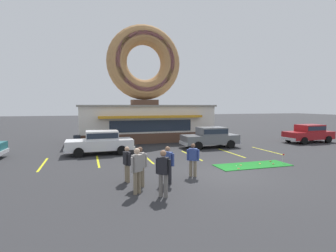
{
  "coord_description": "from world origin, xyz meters",
  "views": [
    {
      "loc": [
        -6.23,
        -10.97,
        3.31
      ],
      "look_at": [
        -1.27,
        5.0,
        2.0
      ],
      "focal_mm": 28.0,
      "sensor_mm": 36.0,
      "label": 1
    }
  ],
  "objects": [
    {
      "name": "mini_donut_mid_left",
      "position": [
        4.01,
        1.72,
        0.05
      ],
      "size": [
        0.13,
        0.13,
        0.04
      ],
      "primitive_type": "torus",
      "color": "brown",
      "rests_on": "putting_mat"
    },
    {
      "name": "trash_bin",
      "position": [
        -7.02,
        10.7,
        0.5
      ],
      "size": [
        0.57,
        0.57,
        0.97
      ],
      "color": "#232833",
      "rests_on": "ground"
    },
    {
      "name": "ground_plane",
      "position": [
        0.0,
        0.0,
        0.0
      ],
      "size": [
        160.0,
        160.0,
        0.0
      ],
      "primitive_type": "plane",
      "color": "#2D2D30"
    },
    {
      "name": "parking_stripe_mid_left",
      "position": [
        -2.66,
        5.0,
        0.0
      ],
      "size": [
        0.12,
        3.6,
        0.01
      ],
      "primitive_type": "cube",
      "color": "yellow",
      "rests_on": "ground"
    },
    {
      "name": "golf_ball",
      "position": [
        1.43,
        1.25,
        0.05
      ],
      "size": [
        0.04,
        0.04,
        0.04
      ],
      "primitive_type": "sphere",
      "color": "white",
      "rests_on": "putting_mat"
    },
    {
      "name": "pedestrian_leather_jacket_man",
      "position": [
        -4.48,
        -1.44,
        0.97
      ],
      "size": [
        0.51,
        0.41,
        1.73
      ],
      "color": "#7F7056",
      "rests_on": "ground"
    },
    {
      "name": "mini_donut_mid_centre",
      "position": [
        1.78,
        1.34,
        0.05
      ],
      "size": [
        0.13,
        0.13,
        0.04
      ],
      "primitive_type": "torus",
      "color": "#E5C666",
      "rests_on": "putting_mat"
    },
    {
      "name": "car_red",
      "position": [
        12.75,
        7.57,
        0.87
      ],
      "size": [
        4.6,
        2.07,
        1.6
      ],
      "color": "maroon",
      "rests_on": "ground"
    },
    {
      "name": "parking_stripe_mid_right",
      "position": [
        3.34,
        5.0,
        0.0
      ],
      "size": [
        0.12,
        3.6,
        0.01
      ],
      "primitive_type": "cube",
      "color": "yellow",
      "rests_on": "ground"
    },
    {
      "name": "mini_donut_near_right",
      "position": [
        3.01,
        1.36,
        0.05
      ],
      "size": [
        0.13,
        0.13,
        0.04
      ],
      "primitive_type": "torus",
      "color": "#E5C666",
      "rests_on": "putting_mat"
    },
    {
      "name": "putting_flag_pin",
      "position": [
        4.38,
        1.12,
        0.44
      ],
      "size": [
        0.13,
        0.01,
        0.55
      ],
      "color": "silver",
      "rests_on": "putting_mat"
    },
    {
      "name": "parking_stripe_far_left",
      "position": [
        -8.66,
        5.0,
        0.0
      ],
      "size": [
        0.12,
        3.6,
        0.01
      ],
      "primitive_type": "cube",
      "color": "yellow",
      "rests_on": "ground"
    },
    {
      "name": "pedestrian_hooded_kid",
      "position": [
        -4.22,
        -0.68,
        0.91
      ],
      "size": [
        0.6,
        0.26,
        1.65
      ],
      "color": "#7F7056",
      "rests_on": "ground"
    },
    {
      "name": "pedestrian_blue_sweater_man",
      "position": [
        -1.56,
        0.16,
        0.85
      ],
      "size": [
        0.52,
        0.41,
        1.56
      ],
      "color": "#7F7056",
      "rests_on": "ground"
    },
    {
      "name": "mini_donut_mid_right",
      "position": [
        3.69,
        1.08,
        0.05
      ],
      "size": [
        0.13,
        0.13,
        0.04
      ],
      "primitive_type": "torus",
      "color": "#A5724C",
      "rests_on": "putting_mat"
    },
    {
      "name": "pedestrian_clipboard_woman",
      "position": [
        -3.02,
        -0.59,
        0.88
      ],
      "size": [
        0.48,
        0.43,
        1.6
      ],
      "color": "#232328",
      "rests_on": "ground"
    },
    {
      "name": "parking_stripe_right",
      "position": [
        6.34,
        5.0,
        0.0
      ],
      "size": [
        0.12,
        3.6,
        0.01
      ],
      "primitive_type": "cube",
      "color": "yellow",
      "rests_on": "ground"
    },
    {
      "name": "donut_shop_building",
      "position": [
        -0.88,
        13.94,
        3.74
      ],
      "size": [
        12.3,
        6.75,
        10.96
      ],
      "color": "brown",
      "rests_on": "ground"
    },
    {
      "name": "mini_donut_near_left",
      "position": [
        1.23,
        0.7,
        0.05
      ],
      "size": [
        0.13,
        0.13,
        0.04
      ],
      "primitive_type": "torus",
      "color": "#D17F47",
      "rests_on": "putting_mat"
    },
    {
      "name": "pedestrian_crossing_woman",
      "position": [
        -4.62,
        0.2,
        0.85
      ],
      "size": [
        0.32,
        0.58,
        1.55
      ],
      "color": "#7F7056",
      "rests_on": "ground"
    },
    {
      "name": "car_white",
      "position": [
        -5.38,
        7.3,
        0.87
      ],
      "size": [
        4.58,
        2.01,
        1.6
      ],
      "color": "silver",
      "rests_on": "ground"
    },
    {
      "name": "pedestrian_beanie_man",
      "position": [
        -3.64,
        -2.06,
        0.95
      ],
      "size": [
        0.48,
        0.43,
        1.71
      ],
      "color": "slate",
      "rests_on": "ground"
    },
    {
      "name": "parking_stripe_centre",
      "position": [
        0.34,
        5.0,
        0.0
      ],
      "size": [
        0.12,
        3.6,
        0.01
      ],
      "primitive_type": "cube",
      "color": "yellow",
      "rests_on": "ground"
    },
    {
      "name": "car_grey",
      "position": [
        3.06,
        7.65,
        0.87
      ],
      "size": [
        4.57,
        2.0,
        1.6
      ],
      "color": "slate",
      "rests_on": "ground"
    },
    {
      "name": "parking_stripe_left",
      "position": [
        -5.66,
        5.0,
        0.0
      ],
      "size": [
        0.12,
        3.6,
        0.01
      ],
      "primitive_type": "cube",
      "color": "yellow",
      "rests_on": "ground"
    },
    {
      "name": "putting_mat",
      "position": [
        2.48,
        1.26,
        0.01
      ],
      "size": [
        4.23,
        1.51,
        0.03
      ],
      "primitive_type": "cube",
      "color": "#197523",
      "rests_on": "ground"
    }
  ]
}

